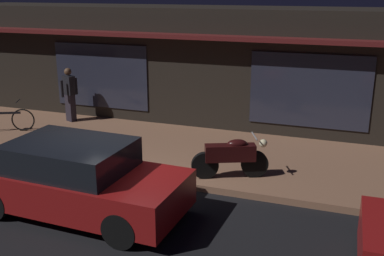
{
  "coord_description": "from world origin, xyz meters",
  "views": [
    {
      "loc": [
        4.32,
        -7.48,
        4.18
      ],
      "look_at": [
        0.77,
        2.4,
        0.95
      ],
      "focal_mm": 42.98,
      "sensor_mm": 36.0,
      "label": 1
    }
  ],
  "objects_px": {
    "bicycle_parked": "(5,119)",
    "person_photographer": "(70,93)",
    "motorcycle": "(232,156)",
    "parked_car_far": "(76,179)"
  },
  "relations": [
    {
      "from": "motorcycle",
      "to": "person_photographer",
      "type": "bearing_deg",
      "value": 155.76
    },
    {
      "from": "bicycle_parked",
      "to": "person_photographer",
      "type": "distance_m",
      "value": 2.03
    },
    {
      "from": "bicycle_parked",
      "to": "person_photographer",
      "type": "bearing_deg",
      "value": 53.61
    },
    {
      "from": "motorcycle",
      "to": "parked_car_far",
      "type": "distance_m",
      "value": 3.34
    },
    {
      "from": "motorcycle",
      "to": "person_photographer",
      "type": "relative_size",
      "value": 0.96
    },
    {
      "from": "person_photographer",
      "to": "parked_car_far",
      "type": "xyz_separation_m",
      "value": [
        3.48,
        -4.97,
        -0.32
      ]
    },
    {
      "from": "bicycle_parked",
      "to": "parked_car_far",
      "type": "xyz_separation_m",
      "value": [
        4.65,
        -3.39,
        0.2
      ]
    },
    {
      "from": "person_photographer",
      "to": "parked_car_far",
      "type": "bearing_deg",
      "value": -54.97
    },
    {
      "from": "person_photographer",
      "to": "parked_car_far",
      "type": "relative_size",
      "value": 0.4
    },
    {
      "from": "motorcycle",
      "to": "bicycle_parked",
      "type": "distance_m",
      "value": 7.15
    }
  ]
}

